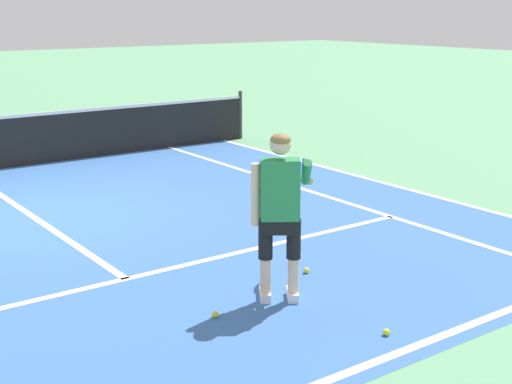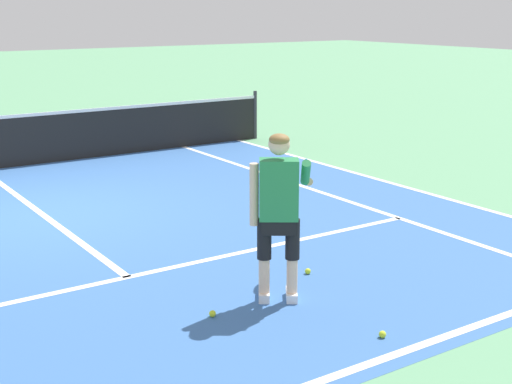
{
  "view_description": "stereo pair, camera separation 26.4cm",
  "coord_description": "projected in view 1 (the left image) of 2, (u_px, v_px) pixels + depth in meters",
  "views": [
    {
      "loc": [
        -3.16,
        -9.8,
        2.88
      ],
      "look_at": [
        1.0,
        -4.03,
        1.05
      ],
      "focal_mm": 50.55,
      "sensor_mm": 36.0,
      "label": 1
    },
    {
      "loc": [
        -2.94,
        -9.95,
        2.88
      ],
      "look_at": [
        1.0,
        -4.03,
        1.05
      ],
      "focal_mm": 50.55,
      "sensor_mm": 36.0,
      "label": 2
    }
  ],
  "objects": [
    {
      "name": "tennis_player",
      "position": [
        280.0,
        205.0,
        7.07
      ],
      "size": [
        1.08,
        0.87,
        1.71
      ],
      "color": "white",
      "rests_on": "ground"
    },
    {
      "name": "line_singles_right",
      "position": [
        312.0,
        192.0,
        11.54
      ],
      "size": [
        0.1,
        9.35,
        0.01
      ],
      "primitive_type": "cube",
      "color": "white",
      "rests_on": "ground"
    },
    {
      "name": "tennis_ball_mid_court",
      "position": [
        215.0,
        314.0,
        6.88
      ],
      "size": [
        0.07,
        0.07,
        0.07
      ],
      "primitive_type": "sphere",
      "color": "#CCE02D",
      "rests_on": "ground"
    },
    {
      "name": "line_service",
      "position": [
        126.0,
        279.0,
        7.85
      ],
      "size": [
        8.23,
        0.1,
        0.01
      ],
      "primitive_type": "cube",
      "color": "white",
      "rests_on": "ground"
    },
    {
      "name": "line_doubles_right",
      "position": [
        374.0,
        180.0,
        12.32
      ],
      "size": [
        0.1,
        9.35,
        0.01
      ],
      "primitive_type": "cube",
      "color": "white",
      "rests_on": "ground"
    },
    {
      "name": "ground_plane",
      "position": [
        32.0,
        216.0,
        10.2
      ],
      "size": [
        80.0,
        80.0,
        0.0
      ],
      "primitive_type": "plane",
      "color": "#609E70"
    },
    {
      "name": "tennis_ball_near_feet",
      "position": [
        386.0,
        332.0,
        6.5
      ],
      "size": [
        0.07,
        0.07,
        0.07
      ],
      "primitive_type": "sphere",
      "color": "#CCE02D",
      "rests_on": "ground"
    },
    {
      "name": "tennis_ball_by_baseline",
      "position": [
        306.0,
        271.0,
        8.02
      ],
      "size": [
        0.07,
        0.07,
        0.07
      ],
      "primitive_type": "sphere",
      "color": "#CCE02D",
      "rests_on": "ground"
    },
    {
      "name": "line_centre_service",
      "position": [
        28.0,
        213.0,
        10.37
      ],
      "size": [
        0.1,
        6.4,
        0.01
      ],
      "primitive_type": "cube",
      "color": "white",
      "rests_on": "ground"
    },
    {
      "name": "court_inner_surface",
      "position": [
        66.0,
        239.0,
        9.21
      ],
      "size": [
        10.98,
        9.75,
        0.0
      ],
      "primitive_type": "cube",
      "color": "#3866A8",
      "rests_on": "ground"
    }
  ]
}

